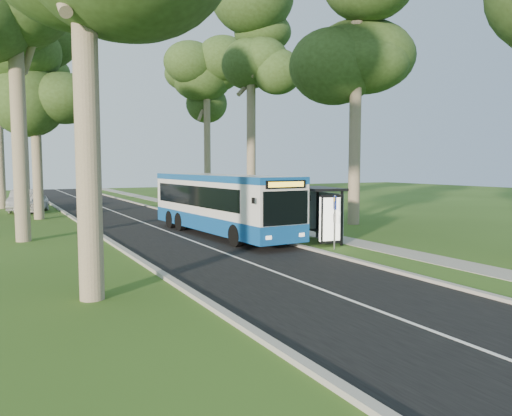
% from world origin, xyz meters
% --- Properties ---
extents(ground, '(120.00, 120.00, 0.00)m').
position_xyz_m(ground, '(0.00, 0.00, 0.00)').
color(ground, '#2E4D18').
rests_on(ground, ground).
extents(road, '(7.00, 100.00, 0.02)m').
position_xyz_m(road, '(-3.50, 10.00, 0.01)').
color(road, black).
rests_on(road, ground).
extents(kerb_east, '(0.25, 100.00, 0.12)m').
position_xyz_m(kerb_east, '(0.00, 10.00, 0.06)').
color(kerb_east, '#9E9B93').
rests_on(kerb_east, ground).
extents(kerb_west, '(0.25, 100.00, 0.12)m').
position_xyz_m(kerb_west, '(-7.00, 10.00, 0.06)').
color(kerb_west, '#9E9B93').
rests_on(kerb_west, ground).
extents(centre_line, '(0.12, 100.00, 0.00)m').
position_xyz_m(centre_line, '(-3.50, 10.00, 0.02)').
color(centre_line, white).
rests_on(centre_line, road).
extents(footpath, '(1.50, 100.00, 0.02)m').
position_xyz_m(footpath, '(3.00, 10.00, 0.01)').
color(footpath, gray).
rests_on(footpath, ground).
extents(bus, '(3.05, 11.76, 3.09)m').
position_xyz_m(bus, '(-1.52, 5.42, 1.60)').
color(bus, silver).
rests_on(bus, ground).
extents(bus_stop_sign, '(0.15, 0.32, 2.32)m').
position_xyz_m(bus_stop_sign, '(0.98, -0.75, 1.46)').
color(bus_stop_sign, gray).
rests_on(bus_stop_sign, ground).
extents(bus_shelter, '(2.07, 3.18, 2.54)m').
position_xyz_m(bus_shelter, '(1.70, 0.93, 1.79)').
color(bus_shelter, black).
rests_on(bus_shelter, ground).
extents(litter_bin, '(0.59, 0.59, 1.02)m').
position_xyz_m(litter_bin, '(0.99, 6.74, 0.52)').
color(litter_bin, black).
rests_on(litter_bin, ground).
extents(car_white, '(3.01, 4.86, 1.55)m').
position_xyz_m(car_white, '(-9.03, 23.53, 0.77)').
color(car_white, silver).
rests_on(car_white, ground).
extents(car_silver, '(2.69, 5.33, 1.68)m').
position_xyz_m(car_silver, '(-9.52, 24.64, 0.84)').
color(car_silver, '#A5A8AD').
rests_on(car_silver, ground).
extents(tree_west_c, '(5.20, 5.20, 13.46)m').
position_xyz_m(tree_west_c, '(-9.00, 18.00, 9.98)').
color(tree_west_c, '#7A6B56').
rests_on(tree_west_c, ground).
extents(tree_west_e, '(5.20, 5.20, 13.96)m').
position_xyz_m(tree_west_e, '(-8.50, 38.00, 10.35)').
color(tree_west_e, '#7A6B56').
rests_on(tree_west_e, ground).
extents(tree_east_b, '(5.20, 5.20, 16.33)m').
position_xyz_m(tree_east_b, '(7.50, 6.00, 12.09)').
color(tree_east_b, '#7A6B56').
rests_on(tree_east_b, ground).
extents(tree_east_c, '(5.20, 5.20, 17.12)m').
position_xyz_m(tree_east_c, '(6.80, 18.00, 12.66)').
color(tree_east_c, '#7A6B56').
rests_on(tree_east_c, ground).
extents(tree_east_d, '(5.20, 5.20, 15.61)m').
position_xyz_m(tree_east_d, '(8.00, 30.00, 11.56)').
color(tree_east_d, '#7A6B56').
rests_on(tree_east_d, ground).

